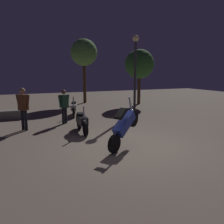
# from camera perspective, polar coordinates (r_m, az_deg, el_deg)

# --- Properties ---
(ground_plane) EXTENTS (40.00, 40.00, 0.00)m
(ground_plane) POSITION_cam_1_polar(r_m,az_deg,el_deg) (7.32, 4.69, -8.84)
(ground_plane) COLOR #756656
(motorcycle_blue_foreground) EXTENTS (1.46, 0.97, 1.63)m
(motorcycle_blue_foreground) POSITION_cam_1_polar(r_m,az_deg,el_deg) (6.97, 3.16, -3.43)
(motorcycle_blue_foreground) COLOR black
(motorcycle_blue_foreground) RESTS_ON ground_plane
(motorcycle_black_parked_left) EXTENTS (0.33, 1.66, 1.11)m
(motorcycle_black_parked_left) POSITION_cam_1_polar(r_m,az_deg,el_deg) (8.92, -7.78, -2.47)
(motorcycle_black_parked_left) COLOR black
(motorcycle_black_parked_left) RESTS_ON ground_plane
(motorcycle_white_parked_right) EXTENTS (0.54, 1.63, 1.11)m
(motorcycle_white_parked_right) POSITION_cam_1_polar(r_m,az_deg,el_deg) (12.36, -9.81, 1.03)
(motorcycle_white_parked_right) COLOR black
(motorcycle_white_parked_right) RESTS_ON ground_plane
(person_rider_beside) EXTENTS (0.62, 0.40, 1.60)m
(person_rider_beside) POSITION_cam_1_polar(r_m,az_deg,el_deg) (10.53, -12.29, 2.15)
(person_rider_beside) COLOR black
(person_rider_beside) RESTS_ON ground_plane
(person_bystander_far) EXTENTS (0.57, 0.50, 1.76)m
(person_bystander_far) POSITION_cam_1_polar(r_m,az_deg,el_deg) (9.73, -21.96, 1.66)
(person_bystander_far) COLOR black
(person_bystander_far) RESTS_ON ground_plane
(streetlamp_near) EXTENTS (0.36, 0.36, 4.42)m
(streetlamp_near) POSITION_cam_1_polar(r_m,az_deg,el_deg) (12.83, 6.03, 12.29)
(streetlamp_near) COLOR #38383D
(streetlamp_near) RESTS_ON ground_plane
(tree_left_bg) EXTENTS (2.16, 2.16, 4.06)m
(tree_left_bg) POSITION_cam_1_polar(r_m,az_deg,el_deg) (16.84, 7.11, 12.13)
(tree_left_bg) COLOR #4C331E
(tree_left_bg) RESTS_ON ground_plane
(tree_center_bg) EXTENTS (2.03, 2.03, 4.89)m
(tree_center_bg) POSITION_cam_1_polar(r_m,az_deg,el_deg) (17.54, -7.28, 14.88)
(tree_center_bg) COLOR #4C331E
(tree_center_bg) RESTS_ON ground_plane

